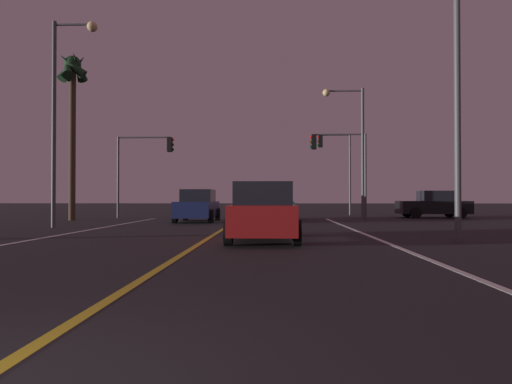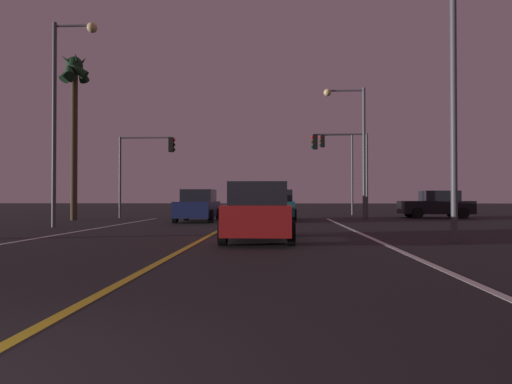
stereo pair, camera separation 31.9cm
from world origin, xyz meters
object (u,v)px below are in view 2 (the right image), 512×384
at_px(street_lamp_right_far, 354,135).
at_px(traffic_light_near_left, 147,157).
at_px(palm_tree_left_mid, 74,85).
at_px(car_crossing_side, 436,205).
at_px(street_lamp_left_mid, 63,99).
at_px(car_oncoming, 198,206).
at_px(car_ahead_far, 278,206).
at_px(traffic_light_far_right, 337,156).
at_px(traffic_light_near_right, 339,155).
at_px(street_lamp_right_near, 433,57).
at_px(car_lead_same_lane, 259,213).

bearing_deg(street_lamp_right_far, traffic_light_near_left, -3.53).
height_order(traffic_light_near_left, palm_tree_left_mid, palm_tree_left_mid).
distance_m(car_crossing_side, street_lamp_left_mid, 21.98).
bearing_deg(car_oncoming, street_lamp_left_mid, -45.16).
bearing_deg(traffic_light_near_left, car_crossing_side, 3.69).
distance_m(car_ahead_far, palm_tree_left_mid, 13.32).
distance_m(car_oncoming, traffic_light_far_right, 13.16).
height_order(car_oncoming, street_lamp_right_far, street_lamp_right_far).
xyz_separation_m(traffic_light_near_right, street_lamp_right_near, (0.76, -14.42, 1.42)).
height_order(car_lead_same_lane, car_ahead_far, same).
bearing_deg(traffic_light_near_right, palm_tree_left_mid, 10.71).
relative_size(traffic_light_near_left, street_lamp_right_near, 0.61).
bearing_deg(palm_tree_left_mid, car_lead_same_lane, -46.36).
distance_m(traffic_light_near_right, traffic_light_far_right, 5.55).
bearing_deg(car_crossing_side, street_lamp_right_near, 70.86).
bearing_deg(car_ahead_far, street_lamp_left_mid, 125.61).
relative_size(street_lamp_right_far, palm_tree_left_mid, 0.81).
xyz_separation_m(car_crossing_side, car_oncoming, (-14.10, -5.07, 0.00)).
distance_m(traffic_light_far_right, street_lamp_right_far, 6.31).
relative_size(car_oncoming, street_lamp_right_near, 0.52).
distance_m(car_crossing_side, traffic_light_near_right, 6.98).
xyz_separation_m(car_crossing_side, street_lamp_right_far, (-5.40, -1.94, 4.14)).
height_order(traffic_light_far_right, street_lamp_right_far, street_lamp_right_far).
distance_m(traffic_light_near_right, street_lamp_left_mid, 15.67).
bearing_deg(street_lamp_left_mid, traffic_light_near_left, 83.35).
bearing_deg(car_crossing_side, traffic_light_far_right, -37.81).
xyz_separation_m(traffic_light_near_right, palm_tree_left_mid, (-15.19, -2.87, 3.74)).
xyz_separation_m(car_lead_same_lane, traffic_light_near_right, (4.22, 14.37, 3.05)).
height_order(traffic_light_near_right, street_lamp_right_near, street_lamp_right_near).
height_order(car_lead_same_lane, car_oncoming, same).
height_order(street_lamp_right_near, palm_tree_left_mid, palm_tree_left_mid).
relative_size(traffic_light_far_right, street_lamp_right_far, 0.76).
relative_size(car_ahead_far, street_lamp_right_near, 0.52).
xyz_separation_m(car_ahead_far, street_lamp_left_mid, (-9.12, -6.53, 4.66)).
xyz_separation_m(car_ahead_far, street_lamp_right_near, (4.50, -12.15, 4.47)).
relative_size(street_lamp_right_near, palm_tree_left_mid, 0.87).
relative_size(traffic_light_near_right, traffic_light_near_left, 1.02).
bearing_deg(car_ahead_far, car_lead_same_lane, 177.74).
relative_size(street_lamp_left_mid, street_lamp_right_far, 1.13).
distance_m(street_lamp_right_near, palm_tree_left_mid, 19.83).
height_order(traffic_light_near_right, palm_tree_left_mid, palm_tree_left_mid).
relative_size(traffic_light_near_left, street_lamp_right_far, 0.65).
distance_m(car_lead_same_lane, car_oncoming, 11.11).
bearing_deg(traffic_light_near_right, street_lamp_left_mid, 34.39).
bearing_deg(traffic_light_near_left, traffic_light_far_right, 23.90).
distance_m(car_crossing_side, traffic_light_far_right, 7.89).
xyz_separation_m(car_crossing_side, car_ahead_far, (-9.91, -3.44, 0.00)).
distance_m(car_ahead_far, street_lamp_left_mid, 12.14).
bearing_deg(car_ahead_far, traffic_light_far_right, -29.06).
bearing_deg(street_lamp_right_far, car_crossing_side, -160.24).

